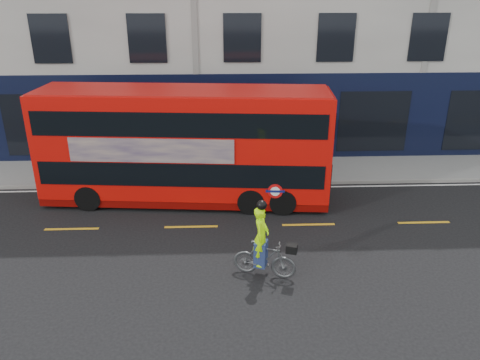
{
  "coord_description": "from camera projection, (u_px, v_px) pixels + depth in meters",
  "views": [
    {
      "loc": [
        1.11,
        -12.55,
        7.55
      ],
      "look_at": [
        1.65,
        1.36,
        1.75
      ],
      "focal_mm": 35.0,
      "sensor_mm": 36.0,
      "label": 1
    }
  ],
  "objects": [
    {
      "name": "kerb",
      "position": [
        196.0,
        184.0,
        19.02
      ],
      "size": [
        60.0,
        0.12,
        0.13
      ],
      "primitive_type": "cube",
      "color": "gray",
      "rests_on": "ground"
    },
    {
      "name": "pavement",
      "position": [
        198.0,
        171.0,
        20.41
      ],
      "size": [
        60.0,
        3.0,
        0.12
      ],
      "primitive_type": "cube",
      "color": "gray",
      "rests_on": "ground"
    },
    {
      "name": "bus",
      "position": [
        186.0,
        146.0,
        17.02
      ],
      "size": [
        10.63,
        3.28,
        4.22
      ],
      "rotation": [
        0.0,
        0.0,
        -0.09
      ],
      "color": "red",
      "rests_on": "ground"
    },
    {
      "name": "ground",
      "position": [
        188.0,
        250.0,
        14.43
      ],
      "size": [
        120.0,
        120.0,
        0.0
      ],
      "primitive_type": "plane",
      "color": "black",
      "rests_on": "ground"
    },
    {
      "name": "lane_dashes",
      "position": [
        191.0,
        227.0,
        15.82
      ],
      "size": [
        58.0,
        0.12,
        0.01
      ],
      "primitive_type": null,
      "color": "gold",
      "rests_on": "ground"
    },
    {
      "name": "cyclist",
      "position": [
        263.0,
        251.0,
        12.89
      ],
      "size": [
        1.84,
        1.02,
        2.32
      ],
      "rotation": [
        0.0,
        0.0,
        -0.31
      ],
      "color": "#4A4D4F",
      "rests_on": "ground"
    },
    {
      "name": "road_edge_line",
      "position": [
        196.0,
        189.0,
        18.77
      ],
      "size": [
        58.0,
        0.1,
        0.01
      ],
      "primitive_type": "cube",
      "color": "silver",
      "rests_on": "ground"
    }
  ]
}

